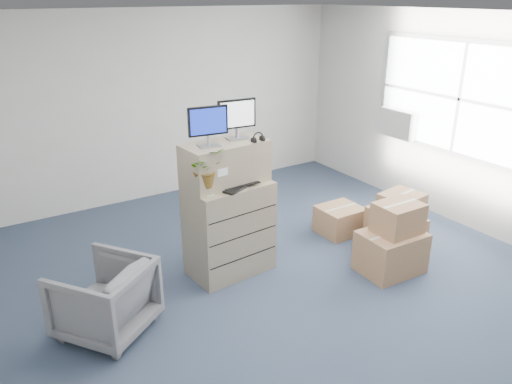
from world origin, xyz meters
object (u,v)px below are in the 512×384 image
(filing_cabinet_lower, at_px, (229,228))
(water_bottle, at_px, (235,169))
(monitor_right, at_px, (237,117))
(potted_plant, at_px, (205,173))
(monitor_left, at_px, (208,124))
(office_chair, at_px, (104,295))
(keyboard, at_px, (238,186))

(filing_cabinet_lower, height_order, water_bottle, water_bottle)
(monitor_right, height_order, potted_plant, monitor_right)
(monitor_left, xyz_separation_m, potted_plant, (-0.12, -0.14, -0.46))
(filing_cabinet_lower, xyz_separation_m, office_chair, (-1.53, -0.35, -0.14))
(filing_cabinet_lower, xyz_separation_m, monitor_right, (0.18, 0.10, 1.23))
(keyboard, relative_size, potted_plant, 1.05)
(water_bottle, xyz_separation_m, potted_plant, (-0.43, -0.15, 0.08))
(monitor_right, height_order, water_bottle, monitor_right)
(potted_plant, bearing_deg, filing_cabinet_lower, 20.06)
(water_bottle, xyz_separation_m, office_chair, (-1.63, -0.39, -0.82))
(monitor_right, distance_m, office_chair, 2.23)
(monitor_right, xyz_separation_m, keyboard, (-0.13, -0.22, -0.68))
(filing_cabinet_lower, height_order, office_chair, filing_cabinet_lower)
(potted_plant, xyz_separation_m, office_chair, (-1.20, -0.23, -0.90))
(potted_plant, distance_m, office_chair, 1.52)
(monitor_left, bearing_deg, monitor_right, 20.30)
(monitor_left, relative_size, keyboard, 0.87)
(monitor_right, relative_size, water_bottle, 1.49)
(monitor_left, distance_m, monitor_right, 0.40)
(keyboard, bearing_deg, office_chair, 164.20)
(monitor_right, bearing_deg, potted_plant, -151.45)
(monitor_left, bearing_deg, filing_cabinet_lower, 2.83)
(monitor_left, bearing_deg, keyboard, -20.04)
(office_chair, bearing_deg, monitor_left, 159.81)
(water_bottle, distance_m, office_chair, 1.87)
(keyboard, bearing_deg, potted_plant, 155.63)
(monitor_left, xyz_separation_m, keyboard, (0.26, -0.14, -0.68))
(filing_cabinet_lower, relative_size, monitor_right, 2.46)
(monitor_left, distance_m, water_bottle, 0.63)
(water_bottle, bearing_deg, office_chair, -166.70)
(monitor_right, relative_size, keyboard, 0.90)
(potted_plant, relative_size, office_chair, 0.59)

